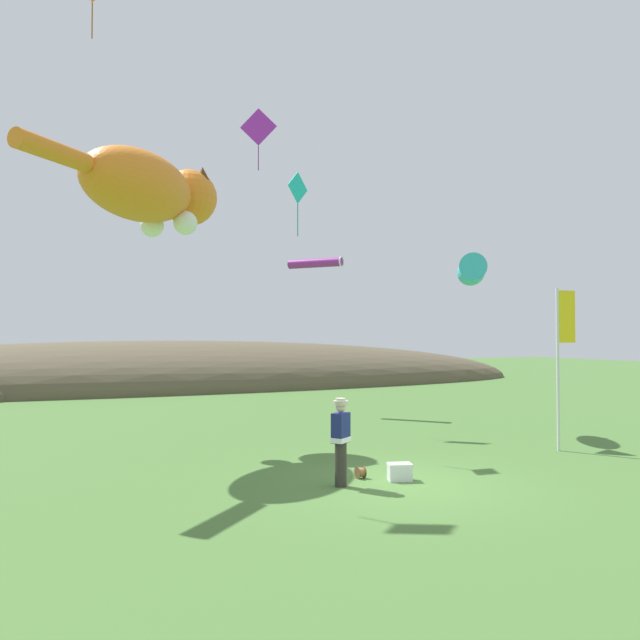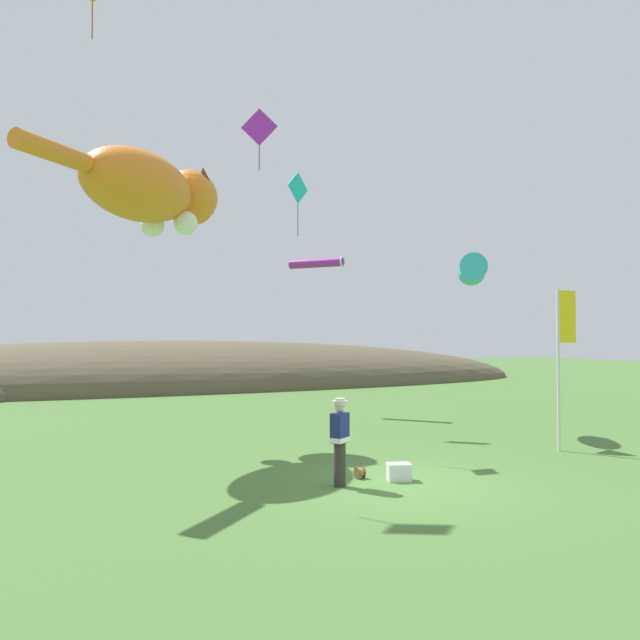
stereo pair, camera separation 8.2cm
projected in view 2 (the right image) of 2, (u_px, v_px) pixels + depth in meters
ground_plane at (399, 485)px, 12.69m from camera, size 120.00×120.00×0.00m
distant_hill_ridge at (107, 389)px, 35.54m from camera, size 54.12×15.30×5.55m
festival_attendant at (340, 439)px, 12.56m from camera, size 0.49×0.46×1.77m
kite_spool at (360, 472)px, 13.25m from camera, size 0.17×0.26×0.26m
picnic_cooler at (399, 472)px, 13.05m from camera, size 0.56×0.46×0.36m
festival_banner_pole at (562, 344)px, 16.57m from camera, size 0.66×0.08×4.31m
kite_giant_cat at (151, 191)px, 16.76m from camera, size 5.46×5.44×2.17m
kite_fish_windsock at (472, 271)px, 19.76m from camera, size 2.47×2.99×0.95m
kite_tube_streamer at (317, 263)px, 25.00m from camera, size 1.83×2.05×0.44m
kite_diamond_violet at (259, 127)px, 22.50m from camera, size 1.18×0.70×2.26m
kite_diamond_teal at (298, 189)px, 17.15m from camera, size 0.77×0.46×1.78m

